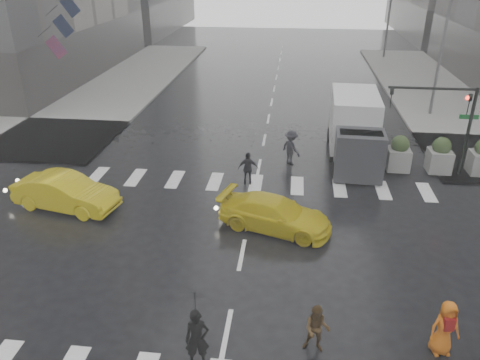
# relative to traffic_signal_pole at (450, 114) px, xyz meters

# --- Properties ---
(ground) EXTENTS (120.00, 120.00, 0.00)m
(ground) POSITION_rel_traffic_signal_pole_xyz_m (-9.01, -8.01, -3.22)
(ground) COLOR black
(ground) RESTS_ON ground
(sidewalk_nw) EXTENTS (35.00, 35.00, 0.15)m
(sidewalk_nw) POSITION_rel_traffic_signal_pole_xyz_m (-28.51, 9.49, -3.14)
(sidewalk_nw) COLOR slate
(sidewalk_nw) RESTS_ON ground
(road_markings) EXTENTS (18.00, 48.00, 0.01)m
(road_markings) POSITION_rel_traffic_signal_pole_xyz_m (-9.01, -8.01, -3.21)
(road_markings) COLOR silver
(road_markings) RESTS_ON ground
(traffic_signal_pole) EXTENTS (4.45, 0.42, 4.50)m
(traffic_signal_pole) POSITION_rel_traffic_signal_pole_xyz_m (0.00, 0.00, 0.00)
(traffic_signal_pole) COLOR black
(traffic_signal_pole) RESTS_ON ground
(street_lamp_near) EXTENTS (2.15, 0.22, 9.00)m
(street_lamp_near) POSITION_rel_traffic_signal_pole_xyz_m (1.86, 9.99, 1.73)
(street_lamp_near) COLOR #59595B
(street_lamp_near) RESTS_ON ground
(street_lamp_far) EXTENTS (2.15, 0.22, 9.00)m
(street_lamp_far) POSITION_rel_traffic_signal_pole_xyz_m (1.86, 29.99, 1.73)
(street_lamp_far) COLOR #59595B
(street_lamp_far) RESTS_ON ground
(planter_west) EXTENTS (1.10, 1.10, 1.80)m
(planter_west) POSITION_rel_traffic_signal_pole_xyz_m (-2.01, 0.19, -2.23)
(planter_west) COLOR slate
(planter_west) RESTS_ON ground
(planter_mid) EXTENTS (1.10, 1.10, 1.80)m
(planter_mid) POSITION_rel_traffic_signal_pole_xyz_m (-0.01, 0.19, -2.23)
(planter_mid) COLOR slate
(planter_mid) RESTS_ON ground
(flag_cluster) EXTENTS (2.87, 3.06, 4.69)m
(flag_cluster) POSITION_rel_traffic_signal_pole_xyz_m (-24.09, 10.49, 2.42)
(flag_cluster) COLOR #59595B
(flag_cluster) RESTS_ON ground
(pedestrian_black) EXTENTS (1.15, 1.17, 2.43)m
(pedestrian_black) POSITION_rel_traffic_signal_pole_xyz_m (-9.61, -13.22, -1.63)
(pedestrian_black) COLOR black
(pedestrian_black) RESTS_ON ground
(pedestrian_brown) EXTENTS (0.79, 0.66, 1.49)m
(pedestrian_brown) POSITION_rel_traffic_signal_pole_xyz_m (-6.45, -12.34, -2.47)
(pedestrian_brown) COLOR #402D17
(pedestrian_brown) RESTS_ON ground
(pedestrian_orange) EXTENTS (0.91, 0.68, 1.69)m
(pedestrian_orange) POSITION_rel_traffic_signal_pole_xyz_m (-3.00, -12.01, -2.36)
(pedestrian_orange) COLOR #C2590D
(pedestrian_orange) RESTS_ON ground
(pedestrian_far_a) EXTENTS (1.02, 0.68, 1.65)m
(pedestrian_far_a) POSITION_rel_traffic_signal_pole_xyz_m (-9.37, -2.11, -2.39)
(pedestrian_far_a) COLOR black
(pedestrian_far_a) RESTS_ON ground
(pedestrian_far_b) EXTENTS (1.31, 1.32, 1.85)m
(pedestrian_far_b) POSITION_rel_traffic_signal_pole_xyz_m (-7.39, 0.55, -2.29)
(pedestrian_far_b) COLOR black
(pedestrian_far_b) RESTS_ON ground
(taxi_mid) EXTENTS (4.80, 2.48, 1.51)m
(taxi_mid) POSITION_rel_traffic_signal_pole_xyz_m (-16.96, -5.36, -2.46)
(taxi_mid) COLOR #D6BD0B
(taxi_mid) RESTS_ON ground
(taxi_rear) EXTENTS (4.38, 2.93, 1.32)m
(taxi_rear) POSITION_rel_traffic_signal_pole_xyz_m (-7.90, -6.01, -2.56)
(taxi_rear) COLOR #D6BD0B
(taxi_rear) RESTS_ON ground
(box_truck) EXTENTS (2.40, 6.39, 3.40)m
(box_truck) POSITION_rel_traffic_signal_pole_xyz_m (-4.11, 1.49, -1.40)
(box_truck) COLOR silver
(box_truck) RESTS_ON ground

